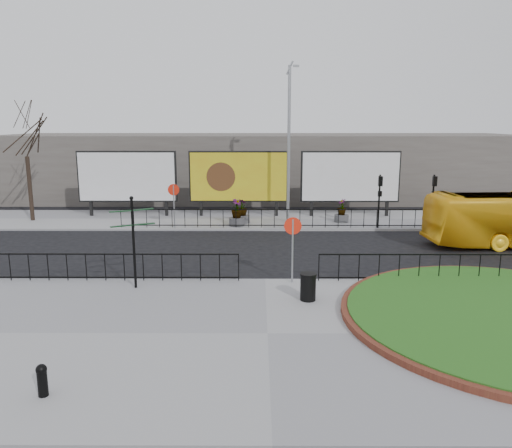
{
  "coord_description": "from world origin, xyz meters",
  "views": [
    {
      "loc": [
        -0.27,
        -18.21,
        6.01
      ],
      "look_at": [
        -0.36,
        2.41,
        1.76
      ],
      "focal_mm": 35.0,
      "sensor_mm": 36.0,
      "label": 1
    }
  ],
  "objects_px": {
    "lamp_post": "(289,142)",
    "planter_a": "(237,215)",
    "bollard": "(42,379)",
    "billboard_mid": "(239,177)",
    "fingerpost_sign": "(133,233)",
    "planter_b": "(242,213)",
    "planter_c": "(342,213)",
    "litter_bin": "(308,287)"
  },
  "relations": [
    {
      "from": "bollard",
      "to": "planter_a",
      "type": "height_order",
      "value": "planter_a"
    },
    {
      "from": "fingerpost_sign",
      "to": "bollard",
      "type": "distance_m",
      "value": 7.43
    },
    {
      "from": "planter_a",
      "to": "planter_c",
      "type": "relative_size",
      "value": 1.11
    },
    {
      "from": "lamp_post",
      "to": "bollard",
      "type": "bearing_deg",
      "value": -108.56
    },
    {
      "from": "bollard",
      "to": "planter_b",
      "type": "distance_m",
      "value": 19.35
    },
    {
      "from": "billboard_mid",
      "to": "planter_a",
      "type": "distance_m",
      "value": 3.58
    },
    {
      "from": "litter_bin",
      "to": "fingerpost_sign",
      "type": "bearing_deg",
      "value": 168.41
    },
    {
      "from": "bollard",
      "to": "planter_c",
      "type": "distance_m",
      "value": 21.59
    },
    {
      "from": "billboard_mid",
      "to": "litter_bin",
      "type": "bearing_deg",
      "value": -79.23
    },
    {
      "from": "bollard",
      "to": "litter_bin",
      "type": "height_order",
      "value": "litter_bin"
    },
    {
      "from": "billboard_mid",
      "to": "planter_a",
      "type": "height_order",
      "value": "billboard_mid"
    },
    {
      "from": "planter_c",
      "to": "fingerpost_sign",
      "type": "bearing_deg",
      "value": -127.96
    },
    {
      "from": "billboard_mid",
      "to": "planter_c",
      "type": "height_order",
      "value": "billboard_mid"
    },
    {
      "from": "fingerpost_sign",
      "to": "planter_c",
      "type": "bearing_deg",
      "value": 28.1
    },
    {
      "from": "planter_b",
      "to": "planter_c",
      "type": "bearing_deg",
      "value": 3.03
    },
    {
      "from": "planter_a",
      "to": "planter_b",
      "type": "bearing_deg",
      "value": 69.18
    },
    {
      "from": "lamp_post",
      "to": "planter_a",
      "type": "distance_m",
      "value": 5.18
    },
    {
      "from": "billboard_mid",
      "to": "planter_c",
      "type": "xyz_separation_m",
      "value": [
        6.2,
        -1.97,
        -1.93
      ]
    },
    {
      "from": "litter_bin",
      "to": "bollard",
      "type": "bearing_deg",
      "value": -136.73
    },
    {
      "from": "planter_a",
      "to": "bollard",
      "type": "bearing_deg",
      "value": -100.8
    },
    {
      "from": "billboard_mid",
      "to": "planter_b",
      "type": "distance_m",
      "value": 2.99
    },
    {
      "from": "planter_b",
      "to": "planter_c",
      "type": "relative_size",
      "value": 1.04
    },
    {
      "from": "litter_bin",
      "to": "planter_a",
      "type": "bearing_deg",
      "value": 103.39
    },
    {
      "from": "fingerpost_sign",
      "to": "planter_a",
      "type": "bearing_deg",
      "value": 49.79
    },
    {
      "from": "bollard",
      "to": "billboard_mid",
      "type": "bearing_deg",
      "value": 80.73
    },
    {
      "from": "billboard_mid",
      "to": "planter_a",
      "type": "bearing_deg",
      "value": -90.0
    },
    {
      "from": "lamp_post",
      "to": "fingerpost_sign",
      "type": "relative_size",
      "value": 2.76
    },
    {
      "from": "planter_b",
      "to": "planter_c",
      "type": "xyz_separation_m",
      "value": [
        5.9,
        0.31,
        -0.03
      ]
    },
    {
      "from": "planter_a",
      "to": "planter_c",
      "type": "bearing_deg",
      "value": 10.07
    },
    {
      "from": "billboard_mid",
      "to": "fingerpost_sign",
      "type": "relative_size",
      "value": 1.86
    },
    {
      "from": "bollard",
      "to": "litter_bin",
      "type": "xyz_separation_m",
      "value": [
        6.37,
        6.0,
        0.07
      ]
    },
    {
      "from": "planter_a",
      "to": "planter_c",
      "type": "distance_m",
      "value": 6.3
    },
    {
      "from": "billboard_mid",
      "to": "litter_bin",
      "type": "relative_size",
      "value": 6.65
    },
    {
      "from": "fingerpost_sign",
      "to": "planter_b",
      "type": "height_order",
      "value": "fingerpost_sign"
    },
    {
      "from": "lamp_post",
      "to": "planter_c",
      "type": "relative_size",
      "value": 6.62
    },
    {
      "from": "fingerpost_sign",
      "to": "litter_bin",
      "type": "relative_size",
      "value": 3.58
    },
    {
      "from": "litter_bin",
      "to": "planter_b",
      "type": "relative_size",
      "value": 0.64
    },
    {
      "from": "billboard_mid",
      "to": "planter_c",
      "type": "relative_size",
      "value": 4.44
    },
    {
      "from": "fingerpost_sign",
      "to": "bollard",
      "type": "height_order",
      "value": "fingerpost_sign"
    },
    {
      "from": "billboard_mid",
      "to": "bollard",
      "type": "height_order",
      "value": "billboard_mid"
    },
    {
      "from": "bollard",
      "to": "planter_b",
      "type": "height_order",
      "value": "planter_b"
    },
    {
      "from": "lamp_post",
      "to": "litter_bin",
      "type": "bearing_deg",
      "value": -90.45
    }
  ]
}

